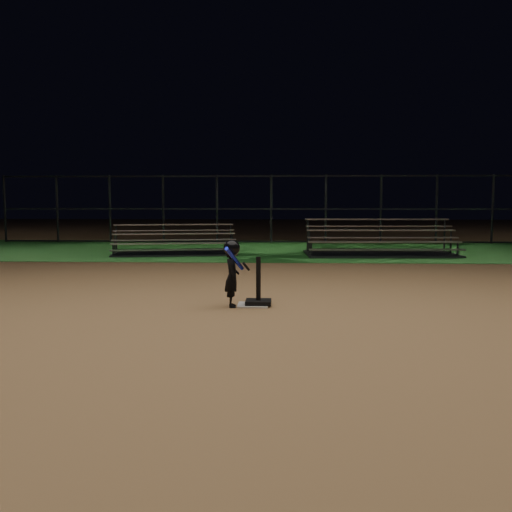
# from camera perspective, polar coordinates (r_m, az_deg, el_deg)

# --- Properties ---
(ground) EXTENTS (80.00, 80.00, 0.00)m
(ground) POSITION_cam_1_polar(r_m,az_deg,el_deg) (8.78, -0.30, -4.84)
(ground) COLOR #9E7447
(ground) RESTS_ON ground
(grass_strip) EXTENTS (60.00, 8.00, 0.01)m
(grass_strip) POSITION_cam_1_polar(r_m,az_deg,el_deg) (18.70, 1.28, 0.64)
(grass_strip) COLOR #1B561C
(grass_strip) RESTS_ON ground
(home_plate) EXTENTS (0.45, 0.45, 0.02)m
(home_plate) POSITION_cam_1_polar(r_m,az_deg,el_deg) (8.78, -0.30, -4.77)
(home_plate) COLOR beige
(home_plate) RESTS_ON ground
(batting_tee) EXTENTS (0.38, 0.38, 0.70)m
(batting_tee) POSITION_cam_1_polar(r_m,az_deg,el_deg) (8.77, 0.23, -3.88)
(batting_tee) COLOR black
(batting_tee) RESTS_ON home_plate
(child_batter) EXTENTS (0.39, 0.57, 0.99)m
(child_batter) POSITION_cam_1_polar(r_m,az_deg,el_deg) (8.61, -2.34, -1.50)
(child_batter) COLOR black
(child_batter) RESTS_ON ground
(bleacher_left) EXTENTS (3.78, 2.34, 0.86)m
(bleacher_left) POSITION_cam_1_polar(r_m,az_deg,el_deg) (17.22, -7.93, 0.75)
(bleacher_left) COLOR silver
(bleacher_left) RESTS_ON ground
(bleacher_right) EXTENTS (4.31, 2.25, 1.03)m
(bleacher_right) POSITION_cam_1_polar(r_m,az_deg,el_deg) (17.14, 11.97, 0.78)
(bleacher_right) COLOR #ABABAF
(bleacher_right) RESTS_ON ground
(backstop_fence) EXTENTS (20.08, 0.08, 2.50)m
(backstop_fence) POSITION_cam_1_polar(r_m,az_deg,el_deg) (21.63, 1.48, 4.58)
(backstop_fence) COLOR #38383D
(backstop_fence) RESTS_ON ground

